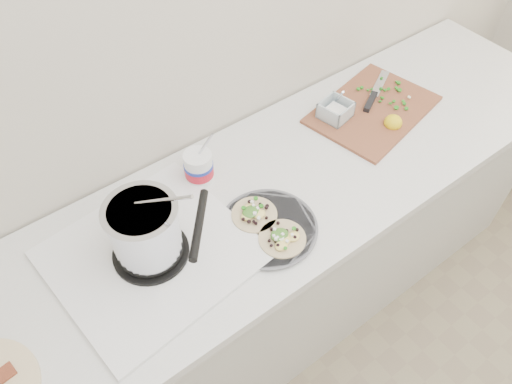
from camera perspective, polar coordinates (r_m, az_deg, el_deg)
counter at (r=2.00m, az=2.55°, el=-7.00°), size 2.44×0.66×0.90m
stove at (r=1.41m, az=-12.31°, el=-5.27°), size 0.58×0.55×0.26m
taco_plate at (r=1.49m, az=1.38°, el=-3.93°), size 0.30×0.30×0.04m
tub at (r=1.60m, az=-6.49°, el=3.09°), size 0.10×0.10×0.21m
cutboard at (r=1.92m, az=12.86°, el=9.47°), size 0.52×0.41×0.07m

